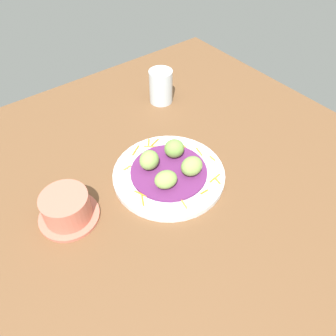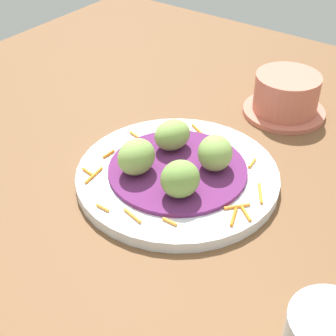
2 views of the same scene
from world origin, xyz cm
name	(u,v)px [view 2 (image 2 of 2)]	position (x,y,z in cm)	size (l,w,h in cm)	color
table_surface	(168,182)	(0.00, 0.00, 1.00)	(110.00, 110.00, 2.00)	brown
main_plate	(176,177)	(1.49, -0.41, 2.76)	(26.80, 26.80, 1.52)	silver
cabbage_bed	(176,171)	(1.49, -0.41, 3.82)	(18.30, 18.30, 0.60)	#60235B
carrot_garnish	(180,178)	(2.69, -1.10, 3.72)	(23.58, 22.33, 0.40)	orange
guac_scoop_left	(172,135)	(-1.82, 3.41, 6.20)	(4.24, 5.25, 4.16)	#84A851
guac_scoop_center	(136,157)	(-2.33, -3.72, 6.42)	(4.43, 5.33, 4.61)	#84A851
guac_scoop_right	(180,179)	(4.80, -4.23, 6.45)	(4.88, 4.52, 4.66)	#759E47
guac_scoop_back	(215,153)	(5.31, 2.90, 6.41)	(4.49, 5.05, 4.58)	#84A851
terracotta_bowl	(286,96)	(5.24, 24.29, 5.14)	(13.04, 13.04, 6.72)	#C66B56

